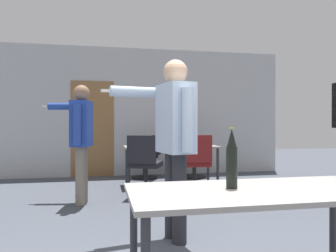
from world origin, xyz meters
The scene contains 11 objects.
back_wall centered at (-0.03, 5.74, 1.39)m, with size 6.36×0.12×2.80m.
conference_table_near centered at (0.08, 0.36, 0.65)m, with size 1.62×0.75×0.72m.
conference_table_far centered at (0.36, 4.39, 0.65)m, with size 1.72×0.67×0.72m.
person_near_casual centered at (-1.19, 3.26, 1.01)m, with size 0.75×0.72×1.67m.
person_center_tall centered at (-0.20, 1.58, 1.05)m, with size 0.87×0.65×1.74m.
office_chair_near_pushed centered at (-0.25, 3.52, 0.45)m, with size 0.61×0.65×0.95m.
office_chair_far_left centered at (0.56, 3.51, 0.45)m, with size 0.52×0.56×0.95m.
office_chair_far_right centered at (0.95, 5.12, 0.45)m, with size 0.68×0.67×0.95m.
office_chair_mid_tucked centered at (0.03, 5.23, 0.42)m, with size 0.67×0.63×0.91m.
beer_bottle centered at (-0.09, 0.42, 0.90)m, with size 0.07×0.07×0.38m.
drink_cup centered at (0.58, 4.37, 0.76)m, with size 0.09×0.09×0.09m.
Camera 1 is at (-0.87, -1.50, 1.12)m, focal length 35.00 mm.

